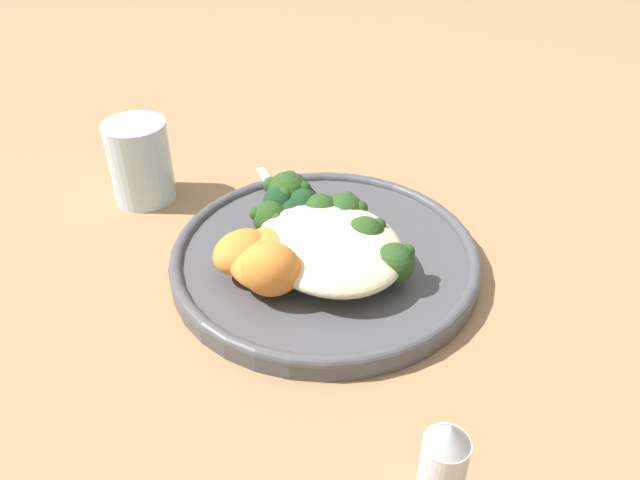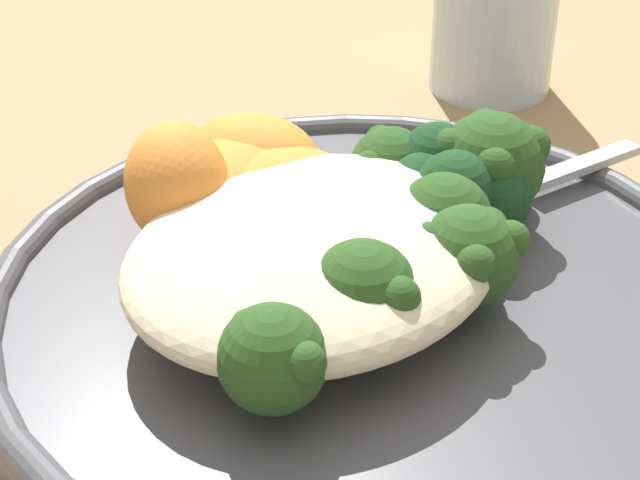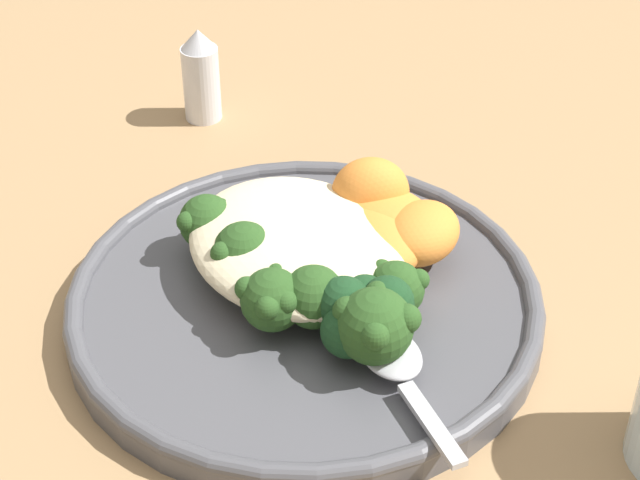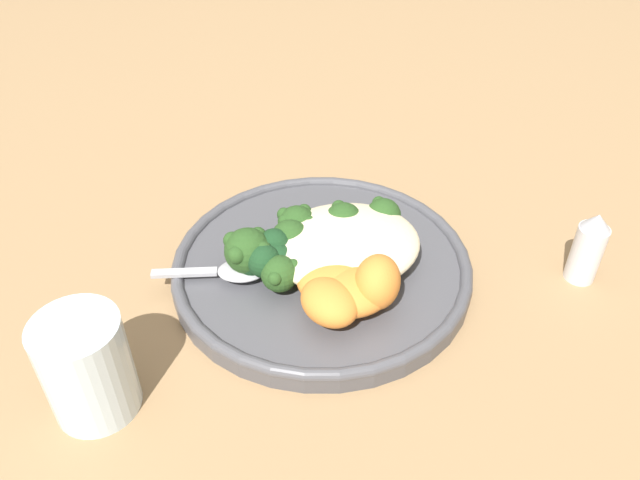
# 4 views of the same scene
# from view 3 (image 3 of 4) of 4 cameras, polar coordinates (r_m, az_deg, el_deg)

# --- Properties ---
(ground_plane) EXTENTS (4.00, 4.00, 0.00)m
(ground_plane) POSITION_cam_3_polar(r_m,az_deg,el_deg) (0.66, -2.74, -3.64)
(ground_plane) COLOR #9E7A51
(plate) EXTENTS (0.29, 0.29, 0.02)m
(plate) POSITION_cam_3_polar(r_m,az_deg,el_deg) (0.64, -0.83, -3.32)
(plate) COLOR #4C4C51
(plate) RESTS_ON ground_plane
(quinoa_mound) EXTENTS (0.14, 0.12, 0.03)m
(quinoa_mound) POSITION_cam_3_polar(r_m,az_deg,el_deg) (0.64, -1.25, -0.26)
(quinoa_mound) COLOR beige
(quinoa_mound) RESTS_ON plate
(broccoli_stalk_0) EXTENTS (0.11, 0.09, 0.03)m
(broccoli_stalk_0) POSITION_cam_3_polar(r_m,az_deg,el_deg) (0.66, -4.47, 0.47)
(broccoli_stalk_0) COLOR #8EB25B
(broccoli_stalk_0) RESTS_ON plate
(broccoli_stalk_1) EXTENTS (0.05, 0.08, 0.04)m
(broccoli_stalk_1) POSITION_cam_3_polar(r_m,az_deg,el_deg) (0.63, -3.37, -0.76)
(broccoli_stalk_1) COLOR #8EB25B
(broccoli_stalk_1) RESTS_ON plate
(broccoli_stalk_2) EXTENTS (0.06, 0.11, 0.04)m
(broccoli_stalk_2) POSITION_cam_3_polar(r_m,az_deg,el_deg) (0.61, -1.72, -2.58)
(broccoli_stalk_2) COLOR #8EB25B
(broccoli_stalk_2) RESTS_ON plate
(broccoli_stalk_3) EXTENTS (0.06, 0.08, 0.04)m
(broccoli_stalk_3) POSITION_cam_3_polar(r_m,az_deg,el_deg) (0.61, -0.48, -2.85)
(broccoli_stalk_3) COLOR #8EB25B
(broccoli_stalk_3) RESTS_ON plate
(broccoli_stalk_4) EXTENTS (0.11, 0.06, 0.04)m
(broccoli_stalk_4) POSITION_cam_3_polar(r_m,az_deg,el_deg) (0.59, 2.62, -4.10)
(broccoli_stalk_4) COLOR #8EB25B
(broccoli_stalk_4) RESTS_ON plate
(broccoli_stalk_5) EXTENTS (0.09, 0.04, 0.03)m
(broccoli_stalk_5) POSITION_cam_3_polar(r_m,az_deg,el_deg) (0.62, 3.25, -2.23)
(broccoli_stalk_5) COLOR #8EB25B
(broccoli_stalk_5) RESTS_ON plate
(sweet_potato_chunk_0) EXTENTS (0.08, 0.07, 0.03)m
(sweet_potato_chunk_0) POSITION_cam_3_polar(r_m,az_deg,el_deg) (0.66, 3.48, 1.08)
(sweet_potato_chunk_0) COLOR orange
(sweet_potato_chunk_0) RESTS_ON plate
(sweet_potato_chunk_1) EXTENTS (0.06, 0.06, 0.05)m
(sweet_potato_chunk_1) POSITION_cam_3_polar(r_m,az_deg,el_deg) (0.67, 2.70, 2.53)
(sweet_potato_chunk_1) COLOR orange
(sweet_potato_chunk_1) RESTS_ON plate
(sweet_potato_chunk_2) EXTENTS (0.06, 0.07, 0.03)m
(sweet_potato_chunk_2) POSITION_cam_3_polar(r_m,az_deg,el_deg) (0.65, 5.41, 0.38)
(sweet_potato_chunk_2) COLOR orange
(sweet_potato_chunk_2) RESTS_ON plate
(sweet_potato_chunk_3) EXTENTS (0.09, 0.08, 0.03)m
(sweet_potato_chunk_3) POSITION_cam_3_polar(r_m,az_deg,el_deg) (0.65, 2.96, 0.13)
(sweet_potato_chunk_3) COLOR orange
(sweet_potato_chunk_3) RESTS_ON plate
(kale_tuft) EXTENTS (0.05, 0.05, 0.04)m
(kale_tuft) POSITION_cam_3_polar(r_m,az_deg,el_deg) (0.59, 2.45, -3.89)
(kale_tuft) COLOR #193D1E
(kale_tuft) RESTS_ON plate
(spoon) EXTENTS (0.11, 0.04, 0.01)m
(spoon) POSITION_cam_3_polar(r_m,az_deg,el_deg) (0.58, 4.10, -6.52)
(spoon) COLOR #B7B7BC
(spoon) RESTS_ON plate
(salt_shaker) EXTENTS (0.03, 0.03, 0.07)m
(salt_shaker) POSITION_cam_3_polar(r_m,az_deg,el_deg) (0.83, -6.38, 8.73)
(salt_shaker) COLOR silver
(salt_shaker) RESTS_ON ground_plane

